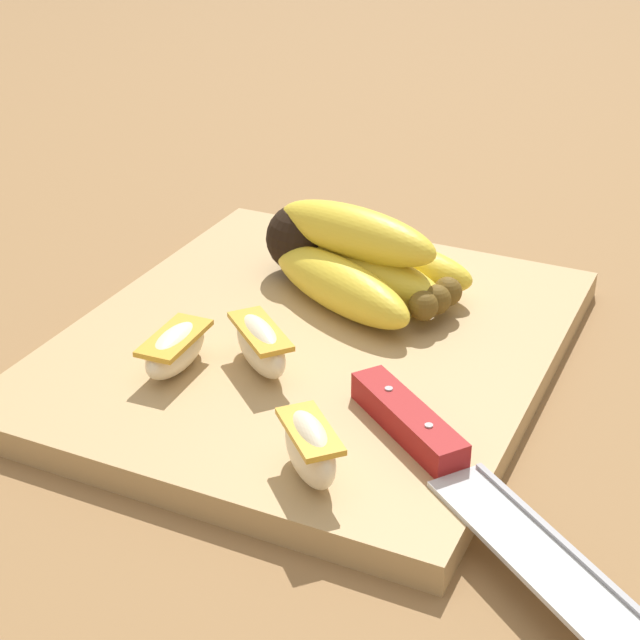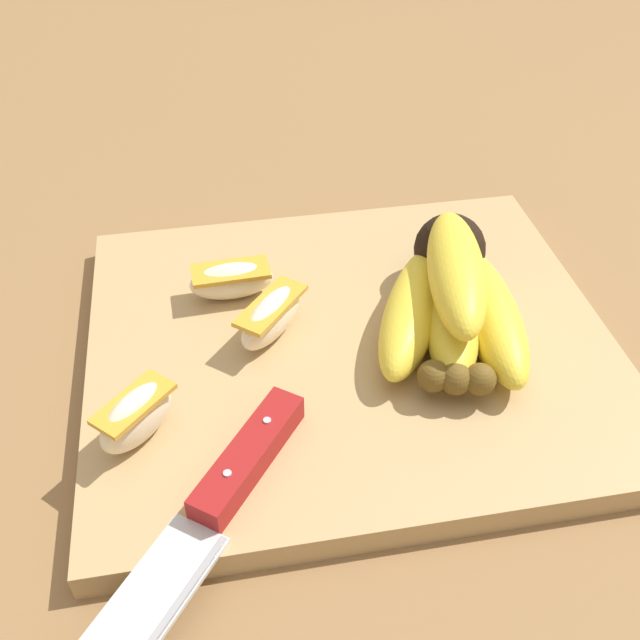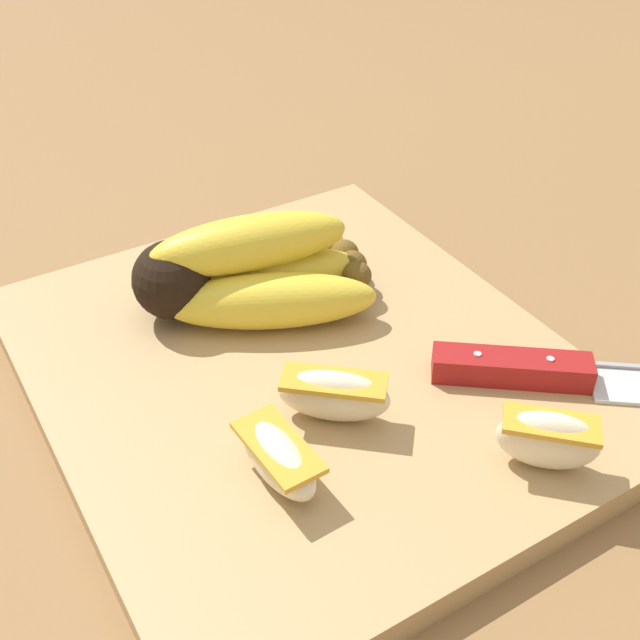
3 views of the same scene
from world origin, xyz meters
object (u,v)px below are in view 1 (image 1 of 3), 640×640
(chefs_knife, at_px, (453,466))
(apple_wedge_middle, at_px, (175,349))
(apple_wedge_far, at_px, (257,344))
(apple_wedge_near, at_px, (310,448))
(banana_bunch, at_px, (353,260))

(chefs_knife, distance_m, apple_wedge_middle, 0.21)
(apple_wedge_far, bearing_deg, apple_wedge_near, -138.18)
(apple_wedge_near, distance_m, apple_wedge_far, 0.13)
(banana_bunch, bearing_deg, apple_wedge_near, -162.48)
(apple_wedge_near, xyz_separation_m, apple_wedge_far, (0.09, 0.08, -0.00))
(banana_bunch, relative_size, apple_wedge_middle, 2.60)
(apple_wedge_near, distance_m, apple_wedge_middle, 0.15)
(banana_bunch, distance_m, apple_wedge_far, 0.13)
(chefs_knife, height_order, apple_wedge_middle, apple_wedge_middle)
(banana_bunch, relative_size, apple_wedge_far, 2.57)
(banana_bunch, xyz_separation_m, chefs_knife, (-0.19, -0.14, -0.02))
(apple_wedge_near, bearing_deg, banana_bunch, 17.52)
(chefs_knife, xyz_separation_m, apple_wedge_near, (-0.04, 0.07, 0.01))
(apple_wedge_far, bearing_deg, chefs_knife, -110.32)
(chefs_knife, bearing_deg, apple_wedge_middle, 80.70)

